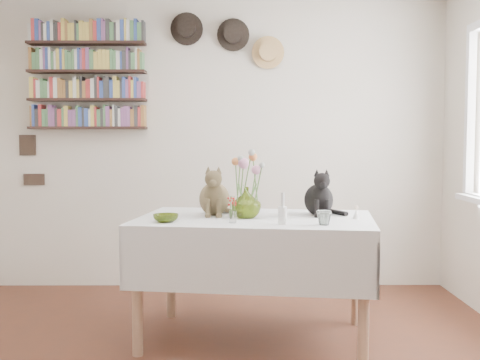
{
  "coord_description": "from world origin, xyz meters",
  "views": [
    {
      "loc": [
        0.18,
        -3.04,
        1.31
      ],
      "look_at": [
        0.2,
        0.71,
        1.05
      ],
      "focal_mm": 45.0,
      "sensor_mm": 36.0,
      "label": 1
    }
  ],
  "objects_px": {
    "black_cat": "(319,191)",
    "bookshelf_unit": "(87,76)",
    "tabby_cat": "(214,190)",
    "dining_table": "(255,248)",
    "flower_vase": "(246,203)"
  },
  "relations": [
    {
      "from": "dining_table",
      "to": "bookshelf_unit",
      "type": "bearing_deg",
      "value": 136.13
    },
    {
      "from": "black_cat",
      "to": "flower_vase",
      "type": "relative_size",
      "value": 1.6
    },
    {
      "from": "black_cat",
      "to": "dining_table",
      "type": "bearing_deg",
      "value": -166.49
    },
    {
      "from": "flower_vase",
      "to": "tabby_cat",
      "type": "bearing_deg",
      "value": 143.78
    },
    {
      "from": "dining_table",
      "to": "bookshelf_unit",
      "type": "height_order",
      "value": "bookshelf_unit"
    },
    {
      "from": "tabby_cat",
      "to": "black_cat",
      "type": "distance_m",
      "value": 0.69
    },
    {
      "from": "tabby_cat",
      "to": "dining_table",
      "type": "bearing_deg",
      "value": -24.12
    },
    {
      "from": "tabby_cat",
      "to": "bookshelf_unit",
      "type": "xyz_separation_m",
      "value": [
        -1.13,
        1.22,
        0.87
      ]
    },
    {
      "from": "dining_table",
      "to": "black_cat",
      "type": "bearing_deg",
      "value": 15.6
    },
    {
      "from": "black_cat",
      "to": "flower_vase",
      "type": "distance_m",
      "value": 0.51
    },
    {
      "from": "bookshelf_unit",
      "to": "dining_table",
      "type": "bearing_deg",
      "value": -43.87
    },
    {
      "from": "dining_table",
      "to": "flower_vase",
      "type": "xyz_separation_m",
      "value": [
        -0.06,
        -0.03,
        0.3
      ]
    },
    {
      "from": "black_cat",
      "to": "bookshelf_unit",
      "type": "bearing_deg",
      "value": 143.96
    },
    {
      "from": "tabby_cat",
      "to": "flower_vase",
      "type": "xyz_separation_m",
      "value": [
        0.21,
        -0.15,
        -0.07
      ]
    },
    {
      "from": "dining_table",
      "to": "flower_vase",
      "type": "bearing_deg",
      "value": -153.51
    }
  ]
}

